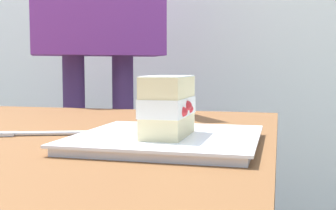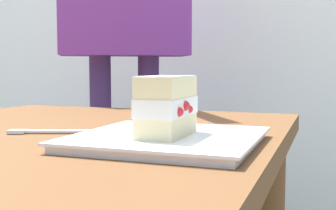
{
  "view_description": "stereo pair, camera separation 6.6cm",
  "coord_description": "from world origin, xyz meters",
  "px_view_note": "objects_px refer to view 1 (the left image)",
  "views": [
    {
      "loc": [
        0.6,
        0.42,
        0.8
      ],
      "look_at": [
        -0.03,
        0.26,
        0.74
      ],
      "focal_mm": 46.26,
      "sensor_mm": 36.0,
      "label": 1
    },
    {
      "loc": [
        0.58,
        0.48,
        0.8
      ],
      "look_at": [
        -0.03,
        0.26,
        0.74
      ],
      "focal_mm": 46.26,
      "sensor_mm": 36.0,
      "label": 2
    }
  ],
  "objects_px": {
    "patio_table": "(10,205)",
    "dessert_fork": "(40,133)",
    "dessert_plate": "(168,139)",
    "cake_slice": "(168,106)"
  },
  "relations": [
    {
      "from": "patio_table",
      "to": "dessert_fork",
      "type": "xyz_separation_m",
      "value": [
        -0.06,
        0.02,
        0.11
      ]
    },
    {
      "from": "dessert_plate",
      "to": "patio_table",
      "type": "bearing_deg",
      "value": -82.68
    },
    {
      "from": "cake_slice",
      "to": "dessert_fork",
      "type": "xyz_separation_m",
      "value": [
        -0.05,
        -0.24,
        -0.06
      ]
    },
    {
      "from": "cake_slice",
      "to": "dessert_fork",
      "type": "distance_m",
      "value": 0.25
    },
    {
      "from": "patio_table",
      "to": "dessert_plate",
      "type": "distance_m",
      "value": 0.28
    },
    {
      "from": "patio_table",
      "to": "dessert_fork",
      "type": "bearing_deg",
      "value": 162.0
    },
    {
      "from": "dessert_fork",
      "to": "dessert_plate",
      "type": "bearing_deg",
      "value": 83.08
    },
    {
      "from": "dessert_plate",
      "to": "cake_slice",
      "type": "bearing_deg",
      "value": 15.07
    },
    {
      "from": "dessert_fork",
      "to": "patio_table",
      "type": "bearing_deg",
      "value": -18.0
    },
    {
      "from": "patio_table",
      "to": "cake_slice",
      "type": "xyz_separation_m",
      "value": [
        -0.02,
        0.26,
        0.17
      ]
    }
  ]
}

